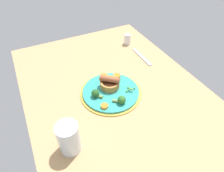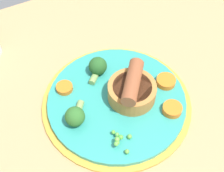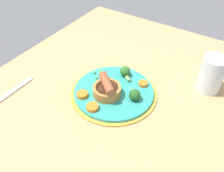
{
  "view_description": "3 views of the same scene",
  "coord_description": "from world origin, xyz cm",
  "px_view_note": "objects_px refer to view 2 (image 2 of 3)",
  "views": [
    {
      "loc": [
        -61.51,
        30.88,
        67.16
      ],
      "look_at": [
        -2.27,
        1.79,
        6.68
      ],
      "focal_mm": 32.0,
      "sensor_mm": 36.0,
      "label": 1
    },
    {
      "loc": [
        -19.02,
        -26.26,
        51.42
      ],
      "look_at": [
        -3.02,
        3.82,
        7.21
      ],
      "focal_mm": 50.0,
      "sensor_mm": 36.0,
      "label": 2
    },
    {
      "loc": [
        47.16,
        34.02,
        58.57
      ],
      "look_at": [
        -1.92,
        2.42,
        6.8
      ],
      "focal_mm": 40.0,
      "sensor_mm": 36.0,
      "label": 3
    }
  ],
  "objects_px": {
    "broccoli_floret_far": "(98,67)",
    "carrot_slice_0": "(172,109)",
    "carrot_slice_1": "(166,81)",
    "pea_pile": "(119,140)",
    "sausage_pudding": "(131,90)",
    "broccoli_floret_near": "(75,116)",
    "dinner_plate": "(117,102)",
    "carrot_slice_2": "(65,88)"
  },
  "relations": [
    {
      "from": "broccoli_floret_near",
      "to": "dinner_plate",
      "type": "bearing_deg",
      "value": 133.54
    },
    {
      "from": "sausage_pudding",
      "to": "broccoli_floret_far",
      "type": "relative_size",
      "value": 1.85
    },
    {
      "from": "pea_pile",
      "to": "carrot_slice_0",
      "type": "distance_m",
      "value": 0.11
    },
    {
      "from": "carrot_slice_0",
      "to": "carrot_slice_2",
      "type": "relative_size",
      "value": 1.13
    },
    {
      "from": "sausage_pudding",
      "to": "carrot_slice_2",
      "type": "bearing_deg",
      "value": -86.53
    },
    {
      "from": "sausage_pudding",
      "to": "broccoli_floret_far",
      "type": "bearing_deg",
      "value": -122.11
    },
    {
      "from": "sausage_pudding",
      "to": "pea_pile",
      "type": "relative_size",
      "value": 1.81
    },
    {
      "from": "broccoli_floret_far",
      "to": "carrot_slice_0",
      "type": "height_order",
      "value": "broccoli_floret_far"
    },
    {
      "from": "broccoli_floret_far",
      "to": "carrot_slice_1",
      "type": "xyz_separation_m",
      "value": [
        0.1,
        -0.08,
        -0.01
      ]
    },
    {
      "from": "carrot_slice_0",
      "to": "carrot_slice_2",
      "type": "xyz_separation_m",
      "value": [
        -0.15,
        0.14,
        -0.0
      ]
    },
    {
      "from": "broccoli_floret_near",
      "to": "carrot_slice_2",
      "type": "xyz_separation_m",
      "value": [
        0.01,
        0.07,
        -0.01
      ]
    },
    {
      "from": "dinner_plate",
      "to": "carrot_slice_0",
      "type": "distance_m",
      "value": 0.1
    },
    {
      "from": "sausage_pudding",
      "to": "broccoli_floret_far",
      "type": "distance_m",
      "value": 0.09
    },
    {
      "from": "sausage_pudding",
      "to": "carrot_slice_2",
      "type": "distance_m",
      "value": 0.13
    },
    {
      "from": "carrot_slice_0",
      "to": "carrot_slice_1",
      "type": "bearing_deg",
      "value": 65.93
    },
    {
      "from": "carrot_slice_1",
      "to": "broccoli_floret_near",
      "type": "bearing_deg",
      "value": 178.88
    },
    {
      "from": "dinner_plate",
      "to": "carrot_slice_1",
      "type": "distance_m",
      "value": 0.1
    },
    {
      "from": "dinner_plate",
      "to": "carrot_slice_2",
      "type": "height_order",
      "value": "carrot_slice_2"
    },
    {
      "from": "dinner_plate",
      "to": "sausage_pudding",
      "type": "bearing_deg",
      "value": -18.76
    },
    {
      "from": "sausage_pudding",
      "to": "carrot_slice_1",
      "type": "relative_size",
      "value": 2.39
    },
    {
      "from": "dinner_plate",
      "to": "broccoli_floret_near",
      "type": "relative_size",
      "value": 5.36
    },
    {
      "from": "carrot_slice_1",
      "to": "dinner_plate",
      "type": "bearing_deg",
      "value": 173.73
    },
    {
      "from": "dinner_plate",
      "to": "pea_pile",
      "type": "height_order",
      "value": "pea_pile"
    },
    {
      "from": "pea_pile",
      "to": "carrot_slice_1",
      "type": "xyz_separation_m",
      "value": [
        0.14,
        0.07,
        -0.0
      ]
    },
    {
      "from": "sausage_pudding",
      "to": "broccoli_floret_near",
      "type": "relative_size",
      "value": 1.7
    },
    {
      "from": "carrot_slice_0",
      "to": "broccoli_floret_near",
      "type": "bearing_deg",
      "value": 158.83
    },
    {
      "from": "broccoli_floret_far",
      "to": "carrot_slice_0",
      "type": "xyz_separation_m",
      "value": [
        0.08,
        -0.14,
        -0.01
      ]
    },
    {
      "from": "dinner_plate",
      "to": "broccoli_floret_far",
      "type": "distance_m",
      "value": 0.08
    },
    {
      "from": "sausage_pudding",
      "to": "carrot_slice_1",
      "type": "xyz_separation_m",
      "value": [
        0.08,
        -0.0,
        -0.02
      ]
    },
    {
      "from": "pea_pile",
      "to": "broccoli_floret_near",
      "type": "xyz_separation_m",
      "value": [
        -0.05,
        0.07,
        0.01
      ]
    },
    {
      "from": "pea_pile",
      "to": "carrot_slice_0",
      "type": "bearing_deg",
      "value": 5.59
    },
    {
      "from": "carrot_slice_1",
      "to": "broccoli_floret_far",
      "type": "bearing_deg",
      "value": 140.65
    },
    {
      "from": "dinner_plate",
      "to": "broccoli_floret_far",
      "type": "xyz_separation_m",
      "value": [
        -0.0,
        0.07,
        0.03
      ]
    },
    {
      "from": "carrot_slice_2",
      "to": "broccoli_floret_near",
      "type": "bearing_deg",
      "value": -97.14
    },
    {
      "from": "dinner_plate",
      "to": "pea_pile",
      "type": "relative_size",
      "value": 5.72
    },
    {
      "from": "broccoli_floret_far",
      "to": "carrot_slice_2",
      "type": "relative_size",
      "value": 1.54
    },
    {
      "from": "dinner_plate",
      "to": "sausage_pudding",
      "type": "height_order",
      "value": "sausage_pudding"
    },
    {
      "from": "carrot_slice_0",
      "to": "carrot_slice_1",
      "type": "xyz_separation_m",
      "value": [
        0.03,
        0.06,
        -0.0
      ]
    },
    {
      "from": "pea_pile",
      "to": "sausage_pudding",
      "type": "bearing_deg",
      "value": 49.05
    },
    {
      "from": "broccoli_floret_near",
      "to": "broccoli_floret_far",
      "type": "xyz_separation_m",
      "value": [
        0.08,
        0.08,
        0.0
      ]
    },
    {
      "from": "carrot_slice_0",
      "to": "carrot_slice_2",
      "type": "bearing_deg",
      "value": 138.09
    },
    {
      "from": "broccoli_floret_far",
      "to": "carrot_slice_1",
      "type": "height_order",
      "value": "broccoli_floret_far"
    }
  ]
}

